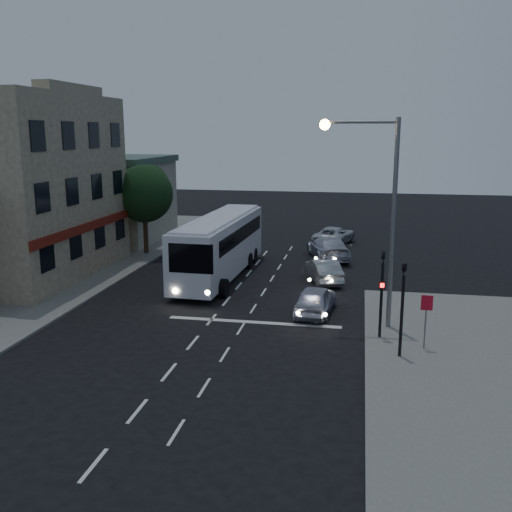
% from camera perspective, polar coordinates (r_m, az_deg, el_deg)
% --- Properties ---
extents(ground, '(120.00, 120.00, 0.00)m').
position_cam_1_polar(ground, '(24.86, -5.67, -7.81)').
color(ground, black).
extents(sidewalk_far, '(12.00, 50.00, 0.12)m').
position_cam_1_polar(sidewalk_far, '(37.15, -21.75, -1.74)').
color(sidewalk_far, slate).
rests_on(sidewalk_far, ground).
extents(road_markings, '(8.00, 30.55, 0.01)m').
position_cam_1_polar(road_markings, '(27.60, -1.18, -5.67)').
color(road_markings, silver).
rests_on(road_markings, ground).
extents(tour_bus, '(2.92, 11.97, 3.65)m').
position_cam_1_polar(tour_bus, '(33.87, -3.63, 1.15)').
color(tour_bus, silver).
rests_on(tour_bus, ground).
extents(car_suv, '(1.99, 4.16, 1.37)m').
position_cam_1_polar(car_suv, '(27.41, 5.95, -4.37)').
color(car_suv, '#B3B4C7').
rests_on(car_suv, ground).
extents(car_sedan_a, '(2.61, 4.30, 1.34)m').
position_cam_1_polar(car_sedan_a, '(33.18, 6.74, -1.46)').
color(car_sedan_a, '#BABABA').
rests_on(car_sedan_a, ground).
extents(car_sedan_b, '(3.60, 5.76, 1.56)m').
position_cam_1_polar(car_sedan_b, '(39.17, 7.22, 0.83)').
color(car_sedan_b, '#B6B8C9').
rests_on(car_sedan_b, ground).
extents(car_sedan_c, '(3.42, 5.33, 1.37)m').
position_cam_1_polar(car_sedan_c, '(44.45, 7.82, 2.06)').
color(car_sedan_c, silver).
rests_on(car_sedan_c, ground).
extents(traffic_signal_main, '(0.25, 0.35, 4.10)m').
position_cam_1_polar(traffic_signal_main, '(23.98, 12.49, -2.74)').
color(traffic_signal_main, black).
rests_on(traffic_signal_main, sidewalk_near).
extents(traffic_signal_side, '(0.18, 0.15, 4.10)m').
position_cam_1_polar(traffic_signal_side, '(22.12, 14.46, -4.12)').
color(traffic_signal_side, black).
rests_on(traffic_signal_side, sidewalk_near).
extents(regulatory_sign, '(0.45, 0.12, 2.20)m').
position_cam_1_polar(regulatory_sign, '(23.37, 16.65, -5.48)').
color(regulatory_sign, slate).
rests_on(regulatory_sign, sidewalk_near).
extents(streetlight, '(3.32, 0.44, 9.00)m').
position_cam_1_polar(streetlight, '(24.76, 12.15, 5.56)').
color(streetlight, slate).
rests_on(streetlight, sidewalk_near).
extents(main_building, '(10.12, 12.00, 11.00)m').
position_cam_1_polar(main_building, '(36.85, -23.65, 6.06)').
color(main_building, '#766B55').
rests_on(main_building, sidewalk_far).
extents(low_building_north, '(9.40, 9.40, 6.50)m').
position_cam_1_polar(low_building_north, '(47.20, -14.89, 5.68)').
color(low_building_north, gray).
rests_on(low_building_north, sidewalk_far).
extents(street_tree, '(4.00, 4.00, 6.20)m').
position_cam_1_polar(street_tree, '(40.44, -11.14, 6.39)').
color(street_tree, black).
rests_on(street_tree, sidewalk_far).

